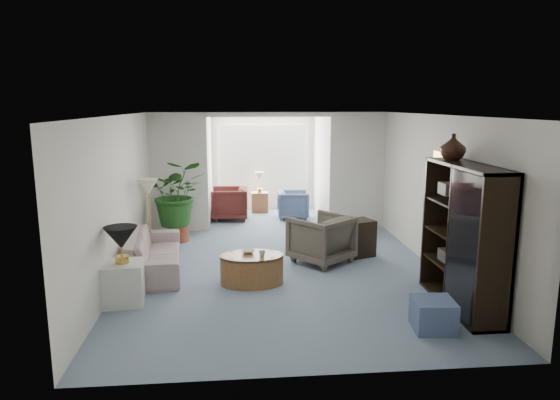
{
  "coord_description": "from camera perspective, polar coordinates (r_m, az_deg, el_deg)",
  "views": [
    {
      "loc": [
        -0.77,
        -7.54,
        2.67
      ],
      "look_at": [
        0.0,
        0.6,
        1.1
      ],
      "focal_mm": 32.24,
      "sensor_mm": 36.0,
      "label": 1
    }
  ],
  "objects": [
    {
      "name": "wingback_chair",
      "position": [
        8.6,
        4.69,
        -4.4
      ],
      "size": [
        1.25,
        1.25,
        0.82
      ],
      "primitive_type": "imported",
      "rotation": [
        0.0,
        0.0,
        3.82
      ],
      "color": "#5D5649",
      "rests_on": "ground"
    },
    {
      "name": "ottoman",
      "position": [
        6.43,
        17.0,
        -12.33
      ],
      "size": [
        0.51,
        0.51,
        0.38
      ],
      "primitive_type": "cube",
      "rotation": [
        0.0,
        0.0,
        -0.1
      ],
      "color": "slate",
      "rests_on": "ground"
    },
    {
      "name": "side_table_dark",
      "position": [
        9.05,
        8.74,
        -4.28
      ],
      "size": [
        0.65,
        0.59,
        0.65
      ],
      "primitive_type": "cube",
      "rotation": [
        0.0,
        0.0,
        0.33
      ],
      "color": "black",
      "rests_on": "ground"
    },
    {
      "name": "shelf_clutter",
      "position": [
        6.87,
        20.2,
        -3.09
      ],
      "size": [
        0.3,
        1.09,
        1.06
      ],
      "color": "#292520",
      "rests_on": "entertainment_cabinet"
    },
    {
      "name": "back_pier_left",
      "position": [
        10.7,
        -11.43,
        3.02
      ],
      "size": [
        1.2,
        0.12,
        2.5
      ],
      "primitive_type": "cube",
      "color": "silver",
      "rests_on": "ground"
    },
    {
      "name": "coffee_table",
      "position": [
        7.62,
        -3.21,
        -7.85
      ],
      "size": [
        0.97,
        0.97,
        0.45
      ],
      "primitive_type": "cylinder",
      "rotation": [
        0.0,
        0.0,
        -0.02
      ],
      "color": "#986037",
      "rests_on": "ground"
    },
    {
      "name": "table_lamp",
      "position": [
        7.01,
        -17.61,
        -4.1
      ],
      "size": [
        0.44,
        0.44,
        0.3
      ],
      "primitive_type": "cone",
      "color": "black",
      "rests_on": "end_table"
    },
    {
      "name": "floor_lamp",
      "position": [
        9.02,
        -14.75,
        1.45
      ],
      "size": [
        0.36,
        0.36,
        0.28
      ],
      "primitive_type": "cone",
      "color": "#FBF2C7",
      "rests_on": "ground"
    },
    {
      "name": "sunroom_chair_maroon",
      "position": [
        11.78,
        -5.76,
        -0.4
      ],
      "size": [
        0.86,
        0.84,
        0.76
      ],
      "primitive_type": "imported",
      "rotation": [
        0.0,
        0.0,
        -1.6
      ],
      "color": "#55201D",
      "rests_on": "ground"
    },
    {
      "name": "sunroom_table",
      "position": [
        12.56,
        -2.3,
        -0.25
      ],
      "size": [
        0.42,
        0.33,
        0.5
      ],
      "primitive_type": "cube",
      "rotation": [
        0.0,
        0.0,
        -0.03
      ],
      "color": "#986037",
      "rests_on": "ground"
    },
    {
      "name": "cabinet_urn",
      "position": [
        7.28,
        19.04,
        5.72
      ],
      "size": [
        0.34,
        0.34,
        0.36
      ],
      "primitive_type": "imported",
      "color": "black",
      "rests_on": "entertainment_cabinet"
    },
    {
      "name": "sunroom_chair_blue",
      "position": [
        11.87,
        1.5,
        -0.52
      ],
      "size": [
        0.74,
        0.72,
        0.65
      ],
      "primitive_type": "imported",
      "rotation": [
        0.0,
        0.0,
        1.54
      ],
      "color": "slate",
      "rests_on": "ground"
    },
    {
      "name": "end_table",
      "position": [
        7.19,
        -17.31,
        -9.0
      ],
      "size": [
        0.57,
        0.57,
        0.57
      ],
      "primitive_type": "cube",
      "rotation": [
        0.0,
        0.0,
        0.1
      ],
      "color": "silver",
      "rests_on": "ground"
    },
    {
      "name": "sofa",
      "position": [
        8.41,
        -14.12,
        -5.8
      ],
      "size": [
        1.02,
        2.16,
        0.61
      ],
      "primitive_type": "imported",
      "rotation": [
        0.0,
        0.0,
        1.67
      ],
      "color": "#B3AB97",
      "rests_on": "ground"
    },
    {
      "name": "sunroom_floor",
      "position": [
        11.97,
        -1.57,
        -2.03
      ],
      "size": [
        2.6,
        2.6,
        0.0
      ],
      "primitive_type": "plane",
      "color": "gray",
      "rests_on": "ground"
    },
    {
      "name": "floor",
      "position": [
        8.03,
        0.41,
        -8.54
      ],
      "size": [
        6.0,
        6.0,
        0.0
      ],
      "primitive_type": "plane",
      "color": "gray",
      "rests_on": "ground"
    },
    {
      "name": "entertainment_cabinet",
      "position": [
        7.02,
        20.13,
        -3.94
      ],
      "size": [
        0.46,
        1.72,
        1.91
      ],
      "primitive_type": "cube",
      "color": "black",
      "rests_on": "ground"
    },
    {
      "name": "coffee_bowl",
      "position": [
        7.64,
        -3.64,
        -5.85
      ],
      "size": [
        0.21,
        0.21,
        0.05
      ],
      "primitive_type": "imported",
      "rotation": [
        0.0,
        0.0,
        -0.02
      ],
      "color": "silver",
      "rests_on": "coffee_table"
    },
    {
      "name": "coffee_cup",
      "position": [
        7.45,
        -2.05,
        -6.1
      ],
      "size": [
        0.1,
        0.1,
        0.09
      ],
      "primitive_type": "imported",
      "rotation": [
        0.0,
        0.0,
        -0.02
      ],
      "color": "beige",
      "rests_on": "coffee_table"
    },
    {
      "name": "framed_picture",
      "position": [
        8.17,
        17.97,
        3.52
      ],
      "size": [
        0.04,
        0.5,
        0.4
      ],
      "primitive_type": "cube",
      "color": "beige"
    },
    {
      "name": "window_blinds",
      "position": [
        12.78,
        -1.92,
        5.15
      ],
      "size": [
        2.2,
        0.02,
        1.5
      ],
      "primitive_type": "cube",
      "color": "white"
    },
    {
      "name": "window_pane",
      "position": [
        12.81,
        -1.93,
        5.17
      ],
      "size": [
        2.2,
        0.02,
        1.5
      ],
      "primitive_type": "cube",
      "color": "white"
    },
    {
      "name": "house_plant",
      "position": [
        9.95,
        -11.59,
        0.79
      ],
      "size": [
        1.17,
        1.01,
        1.3
      ],
      "primitive_type": "imported",
      "color": "#22551D",
      "rests_on": "plant_pot"
    },
    {
      "name": "plant_pot",
      "position": [
        10.12,
        -11.42,
        -3.72
      ],
      "size": [
        0.4,
        0.4,
        0.32
      ],
      "primitive_type": "cylinder",
      "color": "#A5462F",
      "rests_on": "ground"
    },
    {
      "name": "back_pier_right",
      "position": [
        10.96,
        8.76,
        3.3
      ],
      "size": [
        1.2,
        0.12,
        2.5
      ],
      "primitive_type": "cube",
      "color": "silver",
      "rests_on": "ground"
    },
    {
      "name": "back_header",
      "position": [
        10.57,
        -1.24,
        9.67
      ],
      "size": [
        2.6,
        0.12,
        0.1
      ],
      "primitive_type": "cube",
      "color": "silver",
      "rests_on": "back_pier_left"
    }
  ]
}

